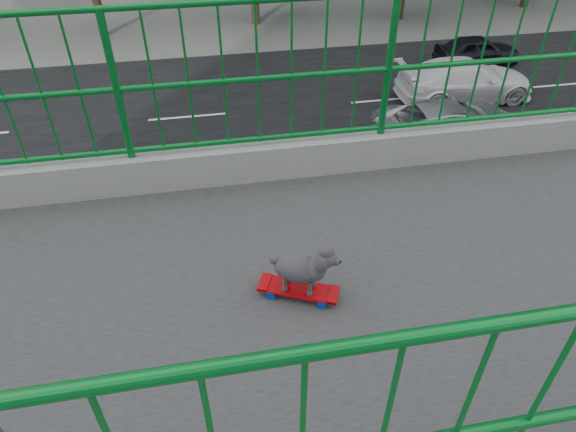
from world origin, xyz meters
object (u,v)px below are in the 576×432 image
at_px(poodle, 303,266).
at_px(car_3, 465,80).
at_px(skateboard, 299,290).
at_px(car_2, 451,124).
at_px(car_4, 477,50).

height_order(poodle, car_3, poodle).
distance_m(poodle, car_3, 19.60).
xyz_separation_m(skateboard, car_3, (-15.57, 10.00, -6.25)).
height_order(car_2, car_3, car_3).
bearing_deg(skateboard, car_3, 171.42).
bearing_deg(car_2, skateboard, 147.23).
bearing_deg(skateboard, car_2, 171.35).
height_order(skateboard, poodle, poodle).
distance_m(car_2, car_4, 7.65).
xyz_separation_m(car_3, car_4, (-3.20, 2.15, -0.15)).
bearing_deg(poodle, car_3, 171.49).
xyz_separation_m(car_2, car_4, (-6.40, 4.19, -0.09)).
distance_m(skateboard, poodle, 0.21).
distance_m(poodle, car_4, 23.31).
distance_m(poodle, car_2, 16.09).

